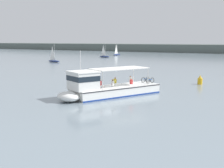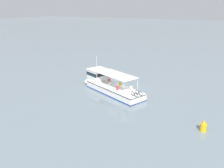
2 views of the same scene
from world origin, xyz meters
The scene contains 3 objects.
ground_plane centered at (0.00, 0.00, 0.00)m, with size 400.00×400.00×0.00m, color gray.
ferry_main centered at (1.41, -2.88, 1.02)m, with size 7.67×12.93×5.32m.
channel_buoy centered at (7.70, 12.75, 0.57)m, with size 0.70×0.70×1.40m.
Camera 2 is at (32.75, 14.88, 13.30)m, focal length 37.65 mm.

